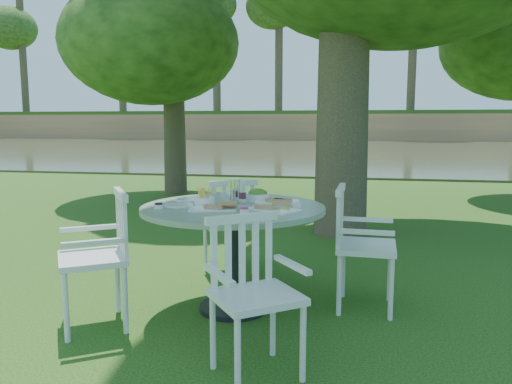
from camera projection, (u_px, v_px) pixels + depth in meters
ground at (252, 283)px, 4.74m from camera, size 140.00×140.00×0.00m
table at (233, 225)px, 3.98m from camera, size 1.46×1.46×0.86m
chair_ne at (354, 237)px, 4.06m from camera, size 0.49×0.53×1.00m
chair_nw at (231, 219)px, 4.98m from camera, size 0.64×0.62×0.95m
chair_sw at (106, 248)px, 3.71m from camera, size 0.68×0.69×1.01m
chair_se at (250, 281)px, 3.03m from camera, size 0.65×0.65×0.95m
tableware at (235, 199)px, 4.03m from camera, size 1.14×0.71×0.21m
river at (337, 150)px, 27.10m from camera, size 100.00×28.00×0.12m
far_bank at (349, 56)px, 43.65m from camera, size 100.00×18.00×15.20m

